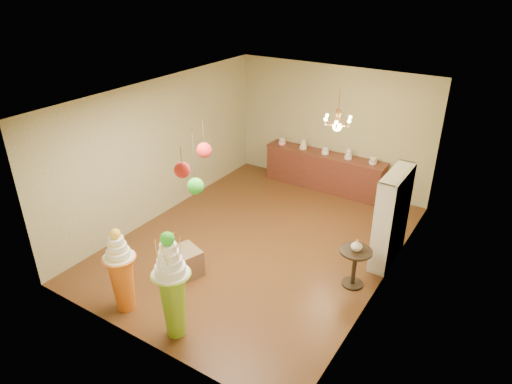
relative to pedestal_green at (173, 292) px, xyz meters
The scene contains 17 objects.
floor 2.97m from the pedestal_green, 95.69° to the left, with size 6.50×6.50×0.00m, color #553117.
ceiling 3.63m from the pedestal_green, 95.69° to the left, with size 6.50×6.50×0.00m, color silver.
wall_back 6.15m from the pedestal_green, 92.66° to the left, with size 5.00×0.04×3.00m, color tan.
wall_front 0.87m from the pedestal_green, 125.36° to the right, with size 5.00×0.04×3.00m, color tan.
wall_left 4.05m from the pedestal_green, 134.33° to the left, with size 0.04×6.50×3.00m, color tan.
wall_right 3.68m from the pedestal_green, 52.13° to the left, with size 0.04×6.50×3.00m, color tan.
pedestal_green is the anchor object (origin of this frame).
pedestal_orange 1.09m from the pedestal_green, behind, with size 0.61×0.61×1.49m.
burlap_riser 1.58m from the pedestal_green, 125.85° to the left, with size 0.54×0.54×0.49m, color olive.
sideboard 5.83m from the pedestal_green, 92.79° to the left, with size 3.04×0.54×1.16m.
shelving_unit 4.19m from the pedestal_green, 60.63° to the left, with size 0.33×1.20×1.80m.
round_table 3.15m from the pedestal_green, 54.56° to the left, with size 0.67×0.67×0.72m.
vase 3.13m from the pedestal_green, 54.56° to the left, with size 0.20×0.20×0.20m, color beige.
pom_red_left 2.18m from the pedestal_green, 104.95° to the left, with size 0.24×0.24×0.64m.
pom_green_mid 1.58m from the pedestal_green, 99.10° to the left, with size 0.25×0.25×1.00m.
pom_red_right 1.93m from the pedestal_green, 46.81° to the left, with size 0.21×0.21×0.42m.
chandelier 4.45m from the pedestal_green, 80.93° to the left, with size 0.71×0.71×0.85m.
Camera 1 is at (4.14, -6.64, 5.03)m, focal length 32.00 mm.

